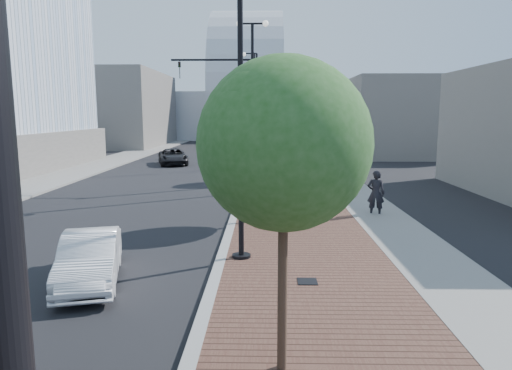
{
  "coord_description": "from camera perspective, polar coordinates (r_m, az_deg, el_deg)",
  "views": [
    {
      "loc": [
        1.31,
        -3.12,
        4.37
      ],
      "look_at": [
        1.0,
        12.0,
        2.0
      ],
      "focal_mm": 31.87,
      "sensor_mm": 36.0,
      "label": 1
    }
  ],
  "objects": [
    {
      "name": "sidewalk",
      "position": [
        43.39,
        4.07,
        3.18
      ],
      "size": [
        7.0,
        140.0,
        0.12
      ],
      "primitive_type": "cube",
      "color": "#4C2D23",
      "rests_on": "ground"
    },
    {
      "name": "concrete_strip",
      "position": [
        43.61,
        7.62,
        3.16
      ],
      "size": [
        2.4,
        140.0,
        0.13
      ],
      "primitive_type": "cube",
      "color": "slate",
      "rests_on": "ground"
    },
    {
      "name": "curb",
      "position": [
        43.36,
        -0.56,
        3.21
      ],
      "size": [
        0.3,
        140.0,
        0.14
      ],
      "primitive_type": "cube",
      "color": "gray",
      "rests_on": "ground"
    },
    {
      "name": "west_sidewalk",
      "position": [
        45.64,
        -17.13,
        3.09
      ],
      "size": [
        4.0,
        140.0,
        0.12
      ],
      "primitive_type": "cube",
      "color": "slate",
      "rests_on": "ground"
    },
    {
      "name": "white_sedan",
      "position": [
        12.73,
        -20.13,
        -8.64
      ],
      "size": [
        2.34,
        4.17,
        1.3
      ],
      "primitive_type": "imported",
      "rotation": [
        0.0,
        0.0,
        0.26
      ],
      "color": "white",
      "rests_on": "ground"
    },
    {
      "name": "dark_car_mid",
      "position": [
        40.33,
        -10.38,
        3.53
      ],
      "size": [
        3.58,
        5.44,
        1.39
      ],
      "primitive_type": "imported",
      "rotation": [
        0.0,
        0.0,
        0.28
      ],
      "color": "black",
      "rests_on": "ground"
    },
    {
      "name": "dark_car_far",
      "position": [
        52.67,
        -2.95,
        4.85
      ],
      "size": [
        2.59,
        4.79,
        1.32
      ],
      "primitive_type": "imported",
      "rotation": [
        0.0,
        0.0,
        -0.17
      ],
      "color": "black",
      "rests_on": "ground"
    },
    {
      "name": "pedestrian",
      "position": [
        20.15,
        14.8,
        -1.01
      ],
      "size": [
        0.83,
        0.66,
        2.01
      ],
      "primitive_type": "imported",
      "rotation": [
        0.0,
        0.0,
        2.88
      ],
      "color": "black",
      "rests_on": "ground"
    },
    {
      "name": "streetlight_1",
      "position": [
        13.15,
        -2.44,
        8.78
      ],
      "size": [
        1.44,
        0.56,
        9.21
      ],
      "color": "black",
      "rests_on": "ground"
    },
    {
      "name": "streetlight_2",
      "position": [
        25.14,
        -0.45,
        9.93
      ],
      "size": [
        1.72,
        0.56,
        9.28
      ],
      "color": "black",
      "rests_on": "ground"
    },
    {
      "name": "streetlight_3",
      "position": [
        37.13,
        -0.09,
        8.86
      ],
      "size": [
        1.44,
        0.56,
        9.21
      ],
      "color": "black",
      "rests_on": "ground"
    },
    {
      "name": "streetlight_4",
      "position": [
        49.13,
        0.35,
        9.43
      ],
      "size": [
        1.72,
        0.56,
        9.28
      ],
      "color": "black",
      "rests_on": "ground"
    },
    {
      "name": "traffic_mast",
      "position": [
        28.18,
        -2.13,
        10.14
      ],
      "size": [
        5.09,
        0.2,
        8.0
      ],
      "color": "black",
      "rests_on": "ground"
    },
    {
      "name": "tree_0",
      "position": [
        7.17,
        3.87,
        5.05
      ],
      "size": [
        2.76,
        2.76,
        5.28
      ],
      "color": "#382619",
      "rests_on": "ground"
    },
    {
      "name": "tree_1",
      "position": [
        18.16,
        2.25,
        6.7
      ],
      "size": [
        2.67,
        2.66,
        5.02
      ],
      "color": "#382619",
      "rests_on": "ground"
    },
    {
      "name": "tree_2",
      "position": [
        30.16,
        1.83,
        7.51
      ],
      "size": [
        2.45,
        2.41,
        4.86
      ],
      "color": "#382619",
      "rests_on": "ground"
    },
    {
      "name": "tree_3",
      "position": [
        42.16,
        1.65,
        7.83
      ],
      "size": [
        2.6,
        2.58,
        4.89
      ],
      "color": "#382619",
      "rests_on": "ground"
    },
    {
      "name": "convention_center",
      "position": [
        88.2,
        -0.99,
        9.96
      ],
      "size": [
        50.0,
        30.0,
        50.0
      ],
      "color": "#B0B4BA",
      "rests_on": "ground"
    },
    {
      "name": "commercial_block_nw",
      "position": [
        66.63,
        -17.7,
        9.03
      ],
      "size": [
        14.0,
        20.0,
        10.0
      ],
      "primitive_type": "cube",
      "color": "slate",
      "rests_on": "ground"
    },
    {
      "name": "commercial_block_ne",
      "position": [
        55.12,
        16.81,
        8.14
      ],
      "size": [
        12.0,
        22.0,
        8.0
      ],
      "primitive_type": "cube",
      "color": "slate",
      "rests_on": "ground"
    },
    {
      "name": "utility_cover_1",
      "position": [
        11.95,
        6.47,
        -11.93
      ],
      "size": [
        0.5,
        0.5,
        0.02
      ],
      "primitive_type": "cube",
      "color": "black",
      "rests_on": "sidewalk"
    },
    {
      "name": "utility_cover_2",
      "position": [
        22.55,
        3.93,
        -1.95
      ],
      "size": [
        0.5,
        0.5,
        0.02
      ],
      "primitive_type": "cube",
      "color": "black",
      "rests_on": "sidewalk"
    }
  ]
}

